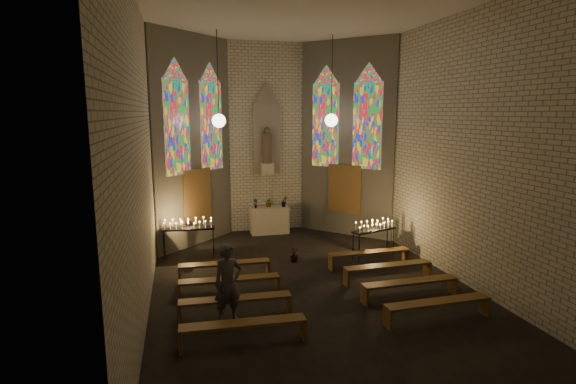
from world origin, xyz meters
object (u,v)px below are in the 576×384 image
at_px(aisle_flower_pot, 294,255).
at_px(votive_stand_right, 374,227).
at_px(altar, 270,220).
at_px(votive_stand_left, 188,226).
at_px(visitor, 228,284).

bearing_deg(aisle_flower_pot, votive_stand_right, -3.04).
relative_size(altar, aisle_flower_pot, 3.11).
relative_size(altar, votive_stand_left, 0.86).
bearing_deg(votive_stand_right, votive_stand_left, 148.40).
bearing_deg(altar, votive_stand_left, -143.76).
bearing_deg(visitor, altar, 55.72).
height_order(altar, visitor, visitor).
xyz_separation_m(votive_stand_right, visitor, (-4.88, -3.35, -0.09)).
relative_size(votive_stand_right, visitor, 0.89).
height_order(votive_stand_right, visitor, visitor).
distance_m(altar, votive_stand_left, 3.75).
xyz_separation_m(altar, aisle_flower_pot, (0.07, -3.42, -0.28)).
xyz_separation_m(aisle_flower_pot, visitor, (-2.36, -3.48, 0.64)).
relative_size(votive_stand_left, votive_stand_right, 1.05).
distance_m(aisle_flower_pot, votive_stand_left, 3.40).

